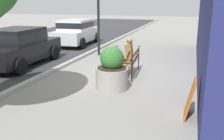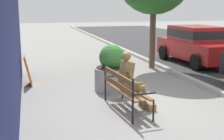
% 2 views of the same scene
% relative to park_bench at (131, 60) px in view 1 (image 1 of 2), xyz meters
% --- Properties ---
extents(ground_plane, '(80.00, 80.00, 0.00)m').
position_rel_park_bench_xyz_m(ground_plane, '(-0.27, 0.03, -0.54)').
color(ground_plane, gray).
extents(curb_stone, '(60.00, 0.20, 0.12)m').
position_rel_park_bench_xyz_m(curb_stone, '(-0.27, 2.93, -0.48)').
color(curb_stone, '#B2AFA8').
rests_on(curb_stone, ground).
extents(building_wall_behind, '(12.00, 0.50, 4.39)m').
position_rel_park_bench_xyz_m(building_wall_behind, '(1.23, -2.57, 1.65)').
color(building_wall_behind, navy).
rests_on(building_wall_behind, ground).
extents(park_bench, '(1.83, 0.67, 0.95)m').
position_rel_park_bench_xyz_m(park_bench, '(0.00, 0.00, 0.00)').
color(park_bench, brown).
rests_on(park_bench, ground).
extents(bronze_statue_seated, '(0.62, 0.78, 1.37)m').
position_rel_park_bench_xyz_m(bronze_statue_seated, '(-0.04, 0.21, 0.12)').
color(bronze_statue_seated, olive).
rests_on(bronze_statue_seated, ground).
extents(concrete_planter, '(0.99, 0.99, 1.33)m').
position_rel_park_bench_xyz_m(concrete_planter, '(-1.74, 0.18, 0.02)').
color(concrete_planter, '#A8A399').
rests_on(concrete_planter, ground).
extents(parked_car_black, '(4.17, 2.06, 1.56)m').
position_rel_park_bench_xyz_m(parked_car_black, '(-0.02, 4.76, 0.30)').
color(parked_car_black, black).
rests_on(parked_car_black, ground).
extents(parked_car_white, '(4.17, 2.06, 1.56)m').
position_rel_park_bench_xyz_m(parked_car_white, '(5.51, 4.76, 0.30)').
color(parked_car_white, silver).
rests_on(parked_car_white, ground).
extents(lamp_post, '(0.32, 0.32, 3.90)m').
position_rel_park_bench_xyz_m(lamp_post, '(3.00, 2.37, 2.01)').
color(lamp_post, black).
rests_on(lamp_post, ground).
extents(leaning_signboard, '(0.70, 0.23, 0.89)m').
position_rel_park_bench_xyz_m(leaning_signboard, '(-3.09, -2.12, -0.09)').
color(leaning_signboard, '#C6661E').
rests_on(leaning_signboard, ground).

